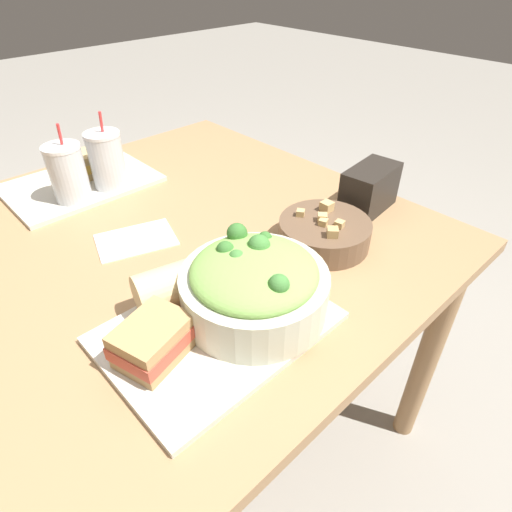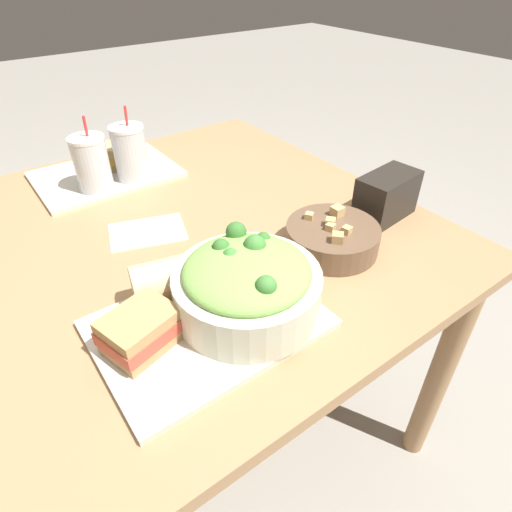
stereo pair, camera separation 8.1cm
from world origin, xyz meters
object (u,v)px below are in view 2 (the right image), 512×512
(napkin_folded, at_px, (147,232))
(salad_bowl, at_px, (247,284))
(drink_cup_red, at_px, (131,155))
(baguette_near, at_px, (175,278))
(sandwich_near, at_px, (141,330))
(sandwich_far, at_px, (116,155))
(drink_cup_dark, at_px, (92,165))
(chip_bag, at_px, (386,196))
(soup_bowl, at_px, (332,237))

(napkin_folded, bearing_deg, salad_bowl, -84.72)
(salad_bowl, relative_size, drink_cup_red, 1.30)
(drink_cup_red, bearing_deg, baguette_near, -104.88)
(baguette_near, distance_m, napkin_folded, 0.25)
(sandwich_near, bearing_deg, sandwich_far, 55.63)
(sandwich_near, relative_size, sandwich_far, 0.97)
(salad_bowl, bearing_deg, baguette_near, 128.21)
(sandwich_near, bearing_deg, drink_cup_red, 52.01)
(drink_cup_dark, bearing_deg, sandwich_near, -102.73)
(baguette_near, distance_m, chip_bag, 0.54)
(sandwich_far, relative_size, drink_cup_dark, 0.73)
(salad_bowl, xyz_separation_m, drink_cup_dark, (-0.05, 0.60, 0.01))
(drink_cup_dark, bearing_deg, drink_cup_red, -0.00)
(soup_bowl, xyz_separation_m, chip_bag, (0.20, 0.02, 0.02))
(baguette_near, xyz_separation_m, drink_cup_dark, (0.03, 0.50, 0.03))
(soup_bowl, distance_m, sandwich_far, 0.69)
(napkin_folded, bearing_deg, drink_cup_dark, 94.87)
(sandwich_far, xyz_separation_m, napkin_folded, (-0.07, -0.36, -0.04))
(drink_cup_dark, bearing_deg, soup_bowl, -60.22)
(soup_bowl, bearing_deg, salad_bowl, -167.93)
(drink_cup_red, relative_size, napkin_folded, 1.00)
(soup_bowl, height_order, drink_cup_dark, drink_cup_dark)
(baguette_near, xyz_separation_m, drink_cup_red, (0.13, 0.50, 0.03))
(sandwich_near, height_order, drink_cup_red, drink_cup_red)
(chip_bag, bearing_deg, baguette_near, 171.24)
(baguette_near, bearing_deg, drink_cup_red, -1.60)
(soup_bowl, bearing_deg, drink_cup_red, 110.96)
(drink_cup_dark, relative_size, napkin_folded, 0.98)
(baguette_near, bearing_deg, salad_bowl, -128.51)
(soup_bowl, relative_size, sandwich_far, 1.42)
(drink_cup_dark, distance_m, chip_bag, 0.73)
(sandwich_near, xyz_separation_m, drink_cup_dark, (0.13, 0.57, 0.03))
(salad_bowl, xyz_separation_m, soup_bowl, (0.26, 0.06, -0.04))
(sandwich_near, relative_size, napkin_folded, 0.69)
(soup_bowl, bearing_deg, chip_bag, 7.13)
(drink_cup_dark, distance_m, drink_cup_red, 0.10)
(drink_cup_dark, bearing_deg, sandwich_far, 46.31)
(soup_bowl, relative_size, chip_bag, 1.23)
(drink_cup_red, bearing_deg, chip_bag, -52.11)
(chip_bag, height_order, napkin_folded, chip_bag)
(drink_cup_dark, bearing_deg, chip_bag, -45.69)
(baguette_near, distance_m, drink_cup_dark, 0.50)
(sandwich_near, distance_m, drink_cup_dark, 0.59)
(sandwich_near, height_order, drink_cup_dark, drink_cup_dark)
(soup_bowl, height_order, chip_bag, chip_bag)
(sandwich_near, bearing_deg, napkin_folded, 48.78)
(drink_cup_red, bearing_deg, sandwich_near, -112.15)
(salad_bowl, height_order, sandwich_far, salad_bowl)
(sandwich_near, xyz_separation_m, napkin_folded, (0.15, 0.32, -0.04))
(salad_bowl, xyz_separation_m, chip_bag, (0.46, 0.08, -0.01))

